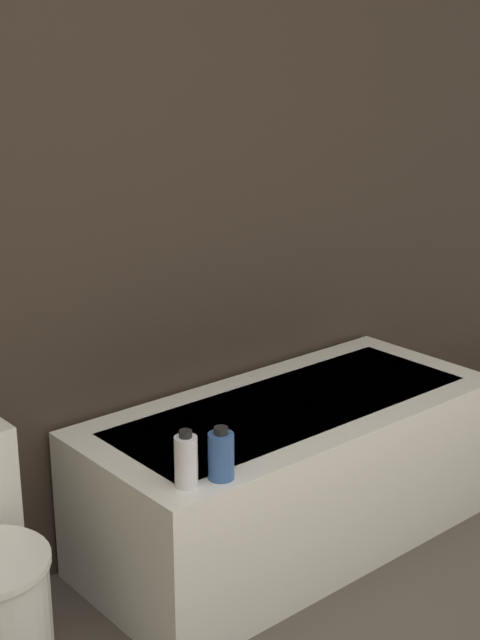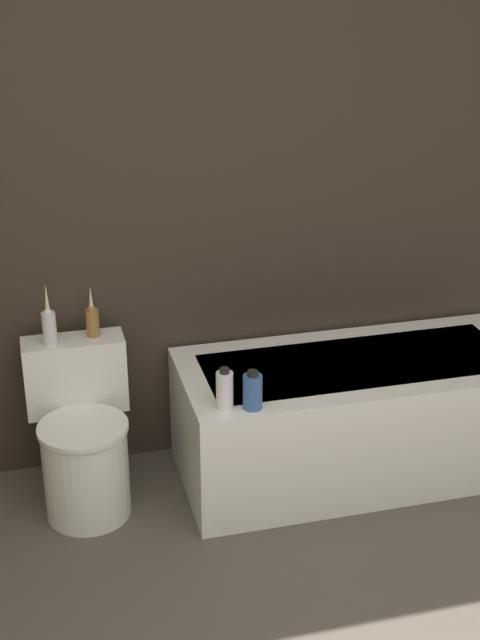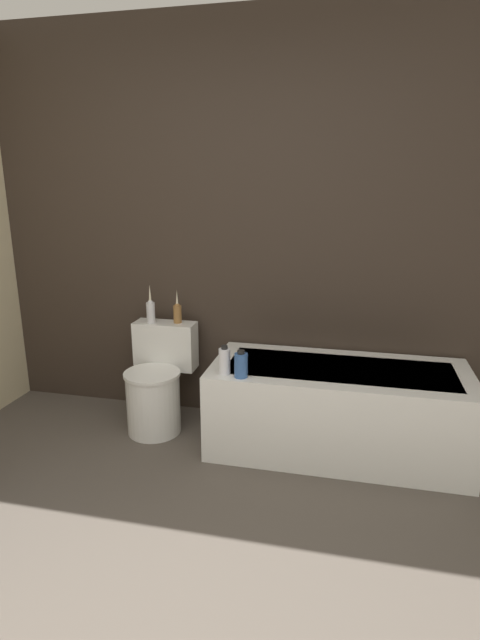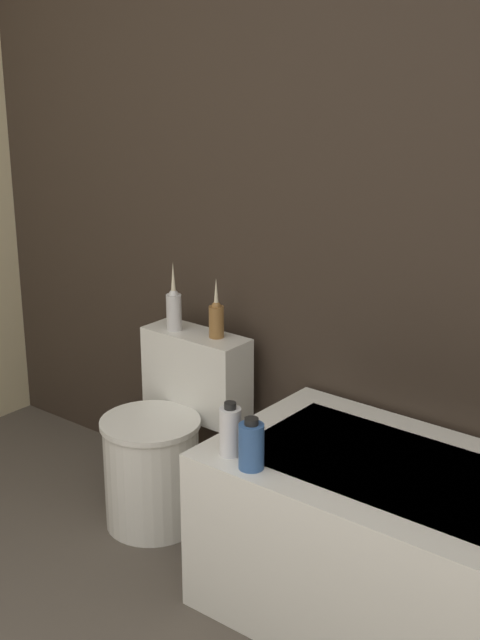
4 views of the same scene
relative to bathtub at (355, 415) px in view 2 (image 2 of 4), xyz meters
The scene contains 7 objects.
wall_back_tiled 1.36m from the bathtub, 154.20° to the left, with size 6.40×0.06×2.60m.
bathtub is the anchor object (origin of this frame).
toilet 1.18m from the bathtub, behind, with size 0.42×0.52×0.68m.
vase_gold 1.37m from the bathtub, behind, with size 0.06×0.06×0.26m.
vase_silver 1.21m from the bathtub, 168.16° to the left, with size 0.06×0.06×0.22m.
shampoo_bottle_tall 0.76m from the bathtub, 159.57° to the right, with size 0.07×0.07×0.17m.
shampoo_bottle_short 0.69m from the bathtub, 153.51° to the right, with size 0.08×0.08×0.16m.
Camera 2 is at (-0.53, -1.21, 2.24)m, focal length 50.00 mm.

